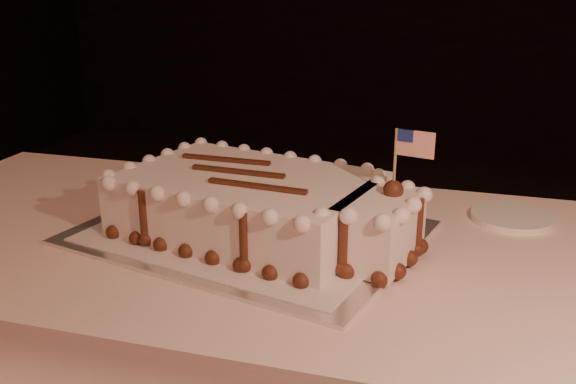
# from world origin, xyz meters

# --- Properties ---
(cake_board) EXTENTS (0.72, 0.60, 0.01)m
(cake_board) POSITION_xyz_m (-0.38, 0.61, 0.75)
(cake_board) COLOR silver
(cake_board) RESTS_ON banquet_table
(doily) EXTENTS (0.64, 0.54, 0.00)m
(doily) POSITION_xyz_m (-0.38, 0.61, 0.76)
(doily) COLOR silver
(doily) RESTS_ON cake_board
(sheet_cake) EXTENTS (0.62, 0.43, 0.24)m
(sheet_cake) POSITION_xyz_m (-0.34, 0.61, 0.82)
(sheet_cake) COLOR white
(sheet_cake) RESTS_ON doily
(side_plate) EXTENTS (0.17, 0.17, 0.01)m
(side_plate) POSITION_xyz_m (0.12, 0.84, 0.76)
(side_plate) COLOR white
(side_plate) RESTS_ON banquet_table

